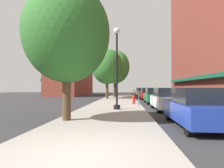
{
  "coord_description": "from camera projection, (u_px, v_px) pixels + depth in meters",
  "views": [
    {
      "loc": [
        1.06,
        -4.26,
        1.67
      ],
      "look_at": [
        -0.52,
        16.64,
        2.08
      ],
      "focal_mm": 30.12,
      "sensor_mm": 36.0,
      "label": 1
    }
  ],
  "objects": [
    {
      "name": "lamppost",
      "position": [
        117.0,
        66.0,
        13.56
      ],
      "size": [
        0.48,
        0.48,
        5.9
      ],
      "color": "black",
      "rests_on": "sidewalk_slab"
    },
    {
      "name": "car_blue",
      "position": [
        196.0,
        108.0,
        7.96
      ],
      "size": [
        1.8,
        4.3,
        1.66
      ],
      "rotation": [
        0.0,
        0.0,
        -0.01
      ],
      "color": "black",
      "rests_on": "ground"
    },
    {
      "name": "tree_mid",
      "position": [
        67.0,
        34.0,
        9.03
      ],
      "size": [
        4.12,
        4.12,
        6.53
      ],
      "color": "#4C3823",
      "rests_on": "sidewalk_slab"
    },
    {
      "name": "car_white",
      "position": [
        166.0,
        99.0,
        13.77
      ],
      "size": [
        1.8,
        4.3,
        1.66
      ],
      "rotation": [
        0.0,
        0.0,
        -0.02
      ],
      "color": "black",
      "rests_on": "ground"
    },
    {
      "name": "parking_meter_near",
      "position": [
        134.0,
        93.0,
        23.29
      ],
      "size": [
        0.14,
        0.09,
        1.31
      ],
      "color": "slate",
      "rests_on": "sidewalk_slab"
    },
    {
      "name": "car_green",
      "position": [
        154.0,
        96.0,
        19.98
      ],
      "size": [
        1.8,
        4.3,
        1.66
      ],
      "rotation": [
        0.0,
        0.0,
        0.03
      ],
      "color": "black",
      "rests_on": "ground"
    },
    {
      "name": "tree_near",
      "position": [
        107.0,
        67.0,
        27.02
      ],
      "size": [
        4.43,
        4.43,
        7.16
      ],
      "color": "#4C3823",
      "rests_on": "sidewalk_slab"
    },
    {
      "name": "ground_plane",
      "position": [
        151.0,
        102.0,
        21.94
      ],
      "size": [
        90.0,
        90.0,
        0.0
      ],
      "primitive_type": "plane",
      "color": "#2D2D30"
    },
    {
      "name": "car_red",
      "position": [
        147.0,
        94.0,
        26.8
      ],
      "size": [
        1.8,
        4.3,
        1.66
      ],
      "rotation": [
        0.0,
        0.0,
        0.02
      ],
      "color": "black",
      "rests_on": "ground"
    },
    {
      "name": "sidewalk_slab",
      "position": [
        118.0,
        101.0,
        23.24
      ],
      "size": [
        4.8,
        50.0,
        0.12
      ],
      "primitive_type": "cube",
      "color": "gray",
      "rests_on": "ground"
    },
    {
      "name": "car_silver",
      "position": [
        143.0,
        92.0,
        33.64
      ],
      "size": [
        1.8,
        4.3,
        1.66
      ],
      "rotation": [
        0.0,
        0.0,
        -0.0
      ],
      "color": "black",
      "rests_on": "ground"
    },
    {
      "name": "building_far_background",
      "position": [
        72.0,
        52.0,
        42.2
      ],
      "size": [
        6.8,
        18.0,
        19.44
      ],
      "color": "brown",
      "rests_on": "ground"
    },
    {
      "name": "fire_hydrant",
      "position": [
        134.0,
        100.0,
        17.91
      ],
      "size": [
        0.33,
        0.26,
        0.79
      ],
      "color": "red",
      "rests_on": "sidewalk_slab"
    },
    {
      "name": "parking_meter_far",
      "position": [
        139.0,
        97.0,
        14.69
      ],
      "size": [
        0.14,
        0.09,
        1.31
      ],
      "color": "slate",
      "rests_on": "sidewalk_slab"
    },
    {
      "name": "car_yellow",
      "position": [
        140.0,
        92.0,
        39.51
      ],
      "size": [
        1.8,
        4.3,
        1.66
      ],
      "rotation": [
        0.0,
        0.0,
        -0.0
      ],
      "color": "black",
      "rests_on": "ground"
    },
    {
      "name": "tree_far",
      "position": [
        115.0,
        67.0,
        31.37
      ],
      "size": [
        4.91,
        4.91,
        7.87
      ],
      "color": "#422D1E",
      "rests_on": "sidewalk_slab"
    }
  ]
}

